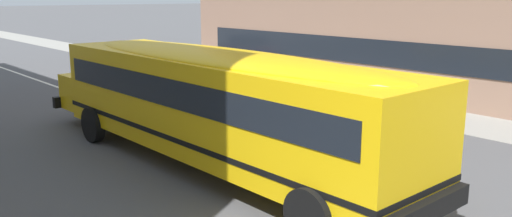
# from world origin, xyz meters

# --- Properties ---
(ground_plane) EXTENTS (400.00, 400.00, 0.00)m
(ground_plane) POSITION_xyz_m (0.00, 0.00, 0.00)
(ground_plane) COLOR #4C4C4F
(sidewalk_far) EXTENTS (120.00, 3.00, 0.01)m
(sidewalk_far) POSITION_xyz_m (0.00, 7.98, 0.01)
(sidewalk_far) COLOR gray
(sidewalk_far) RESTS_ON ground_plane
(lane_centreline) EXTENTS (110.00, 0.16, 0.01)m
(lane_centreline) POSITION_xyz_m (0.00, 0.00, 0.00)
(lane_centreline) COLOR silver
(lane_centreline) RESTS_ON ground_plane
(school_bus) EXTENTS (13.57, 3.21, 3.03)m
(school_bus) POSITION_xyz_m (-0.92, -1.36, 1.80)
(school_bus) COLOR yellow
(school_bus) RESTS_ON ground_plane
(parked_car_maroon_far_corner) EXTENTS (3.96, 2.00, 1.64)m
(parked_car_maroon_far_corner) POSITION_xyz_m (-17.24, 5.09, 0.84)
(parked_car_maroon_far_corner) COLOR maroon
(parked_car_maroon_far_corner) RESTS_ON ground_plane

